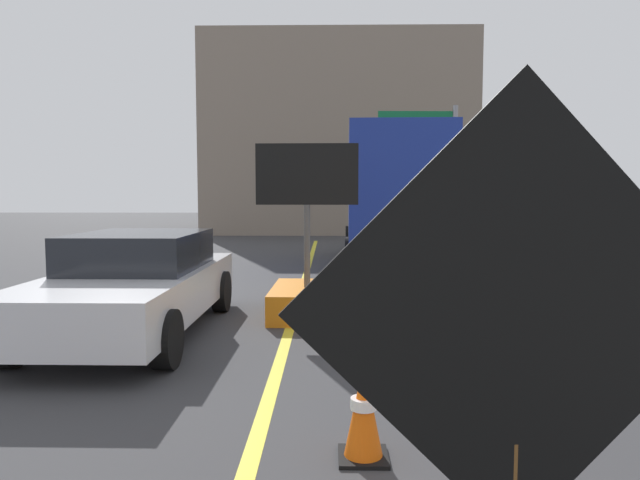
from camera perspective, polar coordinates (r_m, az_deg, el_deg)
The scene contains 9 objects.
lane_center_stripe at distance 5.54m, azimuth -5.16°, elevation -15.53°, with size 0.14×36.00×0.01m, color yellow.
roadwork_sign at distance 2.06m, azimuth 19.33°, elevation -7.93°, with size 1.63×0.20×2.33m.
arrow_board_trailer at distance 8.95m, azimuth -1.31°, elevation -4.57°, with size 1.60×1.82×2.70m.
box_truck at distance 15.42m, azimuth 7.35°, elevation 4.51°, with size 2.73×7.28×3.53m.
pickup_car at distance 8.15m, azimuth -18.05°, elevation -4.17°, with size 1.98×4.64×1.38m.
highway_guide_sign at distance 20.32m, azimuth 11.29°, elevation 8.80°, with size 2.79×0.22×5.00m.
far_building_block at distance 30.78m, azimuth 1.75°, elevation 9.93°, with size 13.00×9.28×9.51m, color gray.
traffic_cone_near_sign at distance 4.25m, azimuth 4.42°, elevation -16.85°, with size 0.36×0.36×0.72m.
traffic_cone_mid_lane at distance 7.36m, azimuth 1.24°, elevation -7.35°, with size 0.36×0.36×0.78m.
Camera 1 is at (0.57, 0.83, 1.91)m, focal length 31.66 mm.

